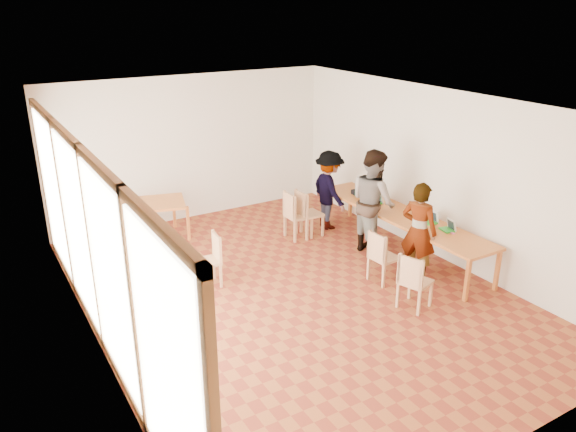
% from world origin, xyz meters
% --- Properties ---
extents(ground, '(8.00, 8.00, 0.00)m').
position_xyz_m(ground, '(0.00, 0.00, 0.00)').
color(ground, brown).
rests_on(ground, ground).
extents(wall_back, '(6.00, 0.10, 3.00)m').
position_xyz_m(wall_back, '(0.00, 4.00, 1.50)').
color(wall_back, silver).
rests_on(wall_back, ground).
extents(wall_front, '(6.00, 0.10, 3.00)m').
position_xyz_m(wall_front, '(0.00, -4.00, 1.50)').
color(wall_front, silver).
rests_on(wall_front, ground).
extents(wall_right, '(0.10, 8.00, 3.00)m').
position_xyz_m(wall_right, '(3.00, 0.00, 1.50)').
color(wall_right, silver).
rests_on(wall_right, ground).
extents(window_wall, '(0.10, 8.00, 3.00)m').
position_xyz_m(window_wall, '(-2.96, 0.00, 1.50)').
color(window_wall, white).
rests_on(window_wall, ground).
extents(ceiling, '(6.00, 8.00, 0.04)m').
position_xyz_m(ceiling, '(0.00, 0.00, 3.02)').
color(ceiling, white).
rests_on(ceiling, wall_back).
extents(communal_table, '(0.80, 4.00, 0.75)m').
position_xyz_m(communal_table, '(2.50, 0.32, 0.70)').
color(communal_table, '#C56D2B').
rests_on(communal_table, ground).
extents(side_table, '(0.90, 0.90, 0.75)m').
position_xyz_m(side_table, '(-1.02, 3.20, 0.67)').
color(side_table, '#C56D2B').
rests_on(side_table, ground).
extents(chair_near, '(0.53, 0.53, 0.48)m').
position_xyz_m(chair_near, '(1.26, -1.37, 0.55)').
color(chair_near, tan).
rests_on(chair_near, ground).
extents(chair_mid, '(0.44, 0.44, 0.47)m').
position_xyz_m(chair_mid, '(1.42, -0.45, 0.54)').
color(chair_mid, tan).
rests_on(chair_mid, ground).
extents(chair_far, '(0.44, 0.44, 0.50)m').
position_xyz_m(chair_far, '(1.16, 1.85, 0.58)').
color(chair_far, tan).
rests_on(chair_far, ground).
extents(chair_empty, '(0.45, 0.45, 0.50)m').
position_xyz_m(chair_empty, '(1.41, 1.82, 0.58)').
color(chair_empty, tan).
rests_on(chair_empty, ground).
extents(chair_spare, '(0.45, 0.45, 0.47)m').
position_xyz_m(chair_spare, '(-0.96, 0.91, 0.54)').
color(chair_spare, tan).
rests_on(chair_spare, ground).
extents(person_near, '(0.60, 0.72, 1.68)m').
position_xyz_m(person_near, '(2.03, -0.64, 0.84)').
color(person_near, gray).
rests_on(person_near, ground).
extents(person_mid, '(0.86, 1.04, 1.93)m').
position_xyz_m(person_mid, '(2.09, 0.63, 0.97)').
color(person_mid, gray).
rests_on(person_mid, ground).
extents(person_far, '(0.69, 1.09, 1.61)m').
position_xyz_m(person_far, '(2.07, 1.98, 0.80)').
color(person_far, gray).
rests_on(person_far, ground).
extents(laptop_near, '(0.24, 0.27, 0.20)m').
position_xyz_m(laptop_near, '(2.67, -0.69, 0.80)').
color(laptop_near, green).
rests_on(laptop_near, communal_table).
extents(laptop_mid, '(0.24, 0.27, 0.22)m').
position_xyz_m(laptop_mid, '(2.66, -0.26, 0.81)').
color(laptop_mid, green).
rests_on(laptop_mid, communal_table).
extents(laptop_far, '(0.21, 0.24, 0.20)m').
position_xyz_m(laptop_far, '(2.51, 1.01, 0.80)').
color(laptop_far, green).
rests_on(laptop_far, communal_table).
extents(yellow_mug, '(0.12, 0.12, 0.09)m').
position_xyz_m(yellow_mug, '(2.36, 1.33, 0.79)').
color(yellow_mug, orange).
rests_on(yellow_mug, communal_table).
extents(green_bottle, '(0.07, 0.07, 0.28)m').
position_xyz_m(green_bottle, '(2.42, 1.53, 0.89)').
color(green_bottle, '#157442').
rests_on(green_bottle, communal_table).
extents(clear_glass, '(0.07, 0.07, 0.09)m').
position_xyz_m(clear_glass, '(2.58, 1.55, 0.80)').
color(clear_glass, silver).
rests_on(clear_glass, communal_table).
extents(condiment_cup, '(0.08, 0.08, 0.06)m').
position_xyz_m(condiment_cup, '(2.71, 1.58, 0.78)').
color(condiment_cup, white).
rests_on(condiment_cup, communal_table).
extents(pink_phone, '(0.05, 0.10, 0.01)m').
position_xyz_m(pink_phone, '(2.62, -0.82, 0.76)').
color(pink_phone, '#DC4D83').
rests_on(pink_phone, communal_table).
extents(black_pouch, '(0.16, 0.26, 0.09)m').
position_xyz_m(black_pouch, '(2.48, 1.56, 0.80)').
color(black_pouch, black).
rests_on(black_pouch, communal_table).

